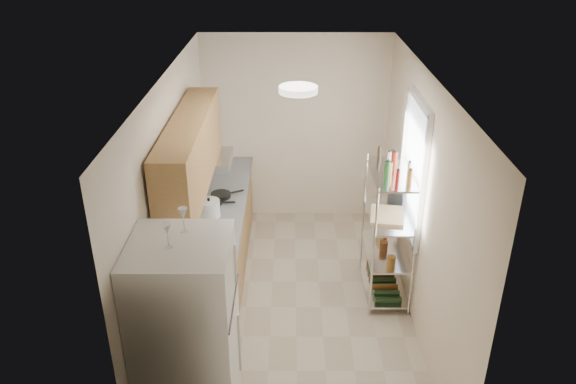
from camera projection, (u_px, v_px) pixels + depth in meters
name	position (u px, v px, depth m)	size (l,w,h in m)	color
room	(297.00, 204.00, 5.68)	(2.52, 4.42, 2.62)	#C1B49C
counter_run	(216.00, 251.00, 6.45)	(0.63, 3.51, 0.90)	#B4884C
upper_cabinets	(191.00, 153.00, 5.55)	(0.33, 2.20, 0.72)	#B4884C
range_hood	(209.00, 161.00, 6.45)	(0.50, 0.60, 0.12)	#B7BABC
window	(413.00, 167.00, 5.88)	(0.06, 1.00, 1.46)	white
bakers_rack	(390.00, 207.00, 6.03)	(0.45, 0.90, 1.73)	silver
ceiling_dome	(298.00, 89.00, 4.85)	(0.34, 0.34, 0.06)	white
refrigerator	(188.00, 343.00, 4.40)	(0.75, 0.75, 1.82)	white
wine_glass_a	(167.00, 236.00, 3.92)	(0.07, 0.07, 0.19)	silver
wine_glass_b	(184.00, 220.00, 4.11)	(0.07, 0.07, 0.20)	silver
rice_cooker	(209.00, 208.00, 6.23)	(0.24, 0.24, 0.19)	white
frying_pan_large	(211.00, 203.00, 6.53)	(0.24, 0.24, 0.04)	black
frying_pan_small	(221.00, 195.00, 6.69)	(0.24, 0.24, 0.05)	black
cutting_board	(387.00, 215.00, 6.03)	(0.34, 0.44, 0.03)	tan
espresso_machine	(396.00, 191.00, 6.30)	(0.15, 0.23, 0.27)	black
storage_bag	(382.00, 230.00, 6.54)	(0.09, 0.13, 0.14)	#B32416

